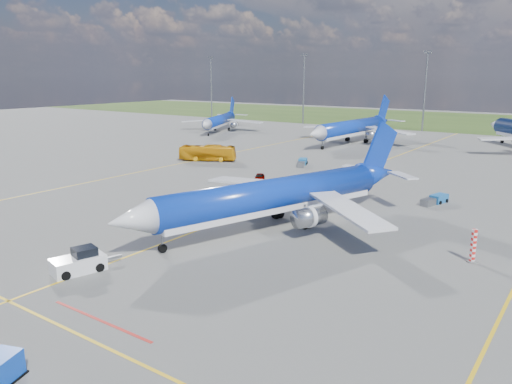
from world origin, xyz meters
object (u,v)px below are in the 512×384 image
Objects in this scene: warning_post at (473,246)px; pushback_tug at (80,262)px; apron_bus at (208,153)px; service_car_b at (351,186)px; bg_jet_nw at (220,131)px; uld_container at (2,368)px; bg_jet_nnw at (351,143)px; main_airliner at (273,227)px; baggage_tug_c at (302,162)px; service_car_c at (356,173)px; service_car_a at (259,177)px; baggage_tug_w at (435,200)px.

warning_post is 0.49× the size of pushback_tug.
apron_bus reaches higher than service_car_b.
bg_jet_nw is 121.18m from uld_container.
bg_jet_nnw is 1.03× the size of main_airliner.
baggage_tug_c is (-9.96, 54.56, -0.31)m from pushback_tug.
apron_bus reaches higher than service_car_c.
service_car_b is (14.21, 2.67, -0.01)m from service_car_a.
service_car_c is at bearing 11.18° from service_car_b.
warning_post is at bearing -144.25° from apron_bus.
service_car_a is 0.68× the size of baggage_tug_c.
warning_post is 37.44m from service_car_c.
warning_post is 0.08× the size of main_airliner.
bg_jet_nw is 6.97× the size of baggage_tug_w.
bg_jet_nnw is at bearing 115.86° from pushback_tug.
baggage_tug_c is (-15.57, 12.99, -0.05)m from service_car_b.
main_airliner is (-19.99, -1.69, -1.50)m from warning_post.
bg_jet_nw is at bearing -178.88° from bg_jet_nnw.
bg_jet_nw is 42.14m from bg_jet_nnw.
baggage_tug_c is (-1.36, 15.67, -0.06)m from service_car_a.
service_car_b is 12.38m from baggage_tug_w.
uld_container is 0.56× the size of service_car_a.
warning_post is at bearing -54.43° from bg_jet_nnw.
bg_jet_nnw is at bearing 83.92° from uld_container.
service_car_a reaches higher than baggage_tug_w.
warning_post is at bearing 43.05° from uld_container.
pushback_tug is (15.28, -87.41, 0.82)m from bg_jet_nnw.
apron_bus is 29.99m from service_car_c.
uld_container reaches higher than baggage_tug_c.
service_car_c is 1.02× the size of baggage_tug_w.
service_car_c is 18.23m from baggage_tug_w.
bg_jet_nw is 78.83m from service_car_b.
baggage_tug_w is at bearing -25.19° from service_car_c.
service_car_b is (32.93, -6.83, -0.94)m from apron_bus.
bg_jet_nnw is 10.03× the size of service_car_b.
apron_bus is 2.20× the size of baggage_tug_w.
service_car_a is 14.46m from service_car_b.
service_car_c is 13.30m from baggage_tug_c.
main_airliner is (63.94, -69.21, 0.00)m from bg_jet_nw.
bg_jet_nw is 6.87× the size of baggage_tug_c.
main_airliner is 9.76× the size of service_car_b.
baggage_tug_w is at bearing -103.78° from service_car_b.
bg_jet_nw is 5.64× the size of pushback_tug.
bg_jet_nnw is at bearing 122.36° from warning_post.
baggage_tug_w is (45.25, -8.07, -1.00)m from apron_bus.
service_car_c is 1.00× the size of baggage_tug_c.
service_car_c is (17.88, -37.21, 0.73)m from bg_jet_nnw.
apron_bus is 2.16× the size of service_car_c.
service_car_c is (2.60, 50.20, -0.09)m from pushback_tug.
pushback_tug reaches higher than service_car_a.
warning_post is at bearing 54.85° from pushback_tug.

